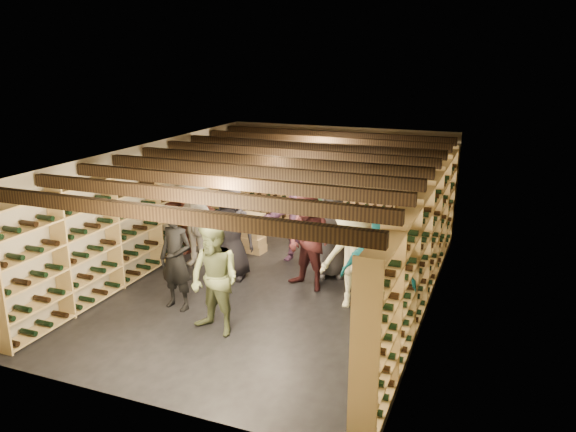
# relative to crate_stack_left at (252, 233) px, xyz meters

# --- Properties ---
(ground) EXTENTS (8.00, 8.00, 0.00)m
(ground) POSITION_rel_crate_stack_left_xyz_m (1.12, -1.35, -0.42)
(ground) COLOR black
(ground) RESTS_ON ground
(walls) EXTENTS (5.52, 8.02, 2.40)m
(walls) POSITION_rel_crate_stack_left_xyz_m (1.12, -1.35, 0.78)
(walls) COLOR tan
(walls) RESTS_ON ground
(ceiling) EXTENTS (5.50, 8.00, 0.01)m
(ceiling) POSITION_rel_crate_stack_left_xyz_m (1.12, -1.35, 1.98)
(ceiling) COLOR beige
(ceiling) RESTS_ON walls
(ceiling_joists) EXTENTS (5.40, 7.12, 0.18)m
(ceiling_joists) POSITION_rel_crate_stack_left_xyz_m (1.12, -1.35, 1.84)
(ceiling_joists) COLOR black
(ceiling_joists) RESTS_ON ground
(wine_rack_left) EXTENTS (0.32, 7.50, 2.15)m
(wine_rack_left) POSITION_rel_crate_stack_left_xyz_m (-1.45, -1.35, 0.65)
(wine_rack_left) COLOR tan
(wine_rack_left) RESTS_ON ground
(wine_rack_right) EXTENTS (0.32, 7.50, 2.15)m
(wine_rack_right) POSITION_rel_crate_stack_left_xyz_m (3.69, -1.35, 0.65)
(wine_rack_right) COLOR tan
(wine_rack_right) RESTS_ON ground
(wine_rack_back) EXTENTS (4.70, 0.30, 2.15)m
(wine_rack_back) POSITION_rel_crate_stack_left_xyz_m (1.12, 2.48, 0.65)
(wine_rack_back) COLOR tan
(wine_rack_back) RESTS_ON ground
(crate_stack_left) EXTENTS (0.54, 0.39, 0.85)m
(crate_stack_left) POSITION_rel_crate_stack_left_xyz_m (0.00, 0.00, 0.00)
(crate_stack_left) COLOR tan
(crate_stack_left) RESTS_ON ground
(crate_stack_right) EXTENTS (0.53, 0.37, 0.51)m
(crate_stack_right) POSITION_rel_crate_stack_left_xyz_m (2.41, 1.34, -0.17)
(crate_stack_right) COLOR tan
(crate_stack_right) RESTS_ON ground
(crate_loose) EXTENTS (0.55, 0.41, 0.17)m
(crate_loose) POSITION_rel_crate_stack_left_xyz_m (1.46, 0.71, -0.34)
(crate_loose) COLOR tan
(crate_loose) RESTS_ON ground
(person_0) EXTENTS (1.00, 0.78, 1.82)m
(person_0) POSITION_rel_crate_stack_left_xyz_m (0.24, -1.41, 0.49)
(person_0) COLOR black
(person_0) RESTS_ON ground
(person_1) EXTENTS (0.68, 0.50, 1.71)m
(person_1) POSITION_rel_crate_stack_left_xyz_m (0.01, -2.91, 0.43)
(person_1) COLOR black
(person_1) RESTS_ON ground
(person_2) EXTENTS (0.98, 0.85, 1.72)m
(person_2) POSITION_rel_crate_stack_left_xyz_m (1.02, -3.44, 0.44)
(person_2) COLOR #58623C
(person_2) RESTS_ON ground
(person_3) EXTENTS (1.13, 0.70, 1.69)m
(person_3) POSITION_rel_crate_stack_left_xyz_m (2.68, -1.80, 0.42)
(person_3) COLOR beige
(person_3) RESTS_ON ground
(person_4) EXTENTS (1.14, 0.53, 1.90)m
(person_4) POSITION_rel_crate_stack_left_xyz_m (3.30, -2.78, 0.53)
(person_4) COLOR #136975
(person_4) RESTS_ON ground
(person_5) EXTENTS (1.71, 0.78, 1.77)m
(person_5) POSITION_rel_crate_stack_left_xyz_m (-1.06, -0.66, 0.46)
(person_5) COLOR brown
(person_5) RESTS_ON ground
(person_8) EXTENTS (1.03, 0.92, 1.77)m
(person_8) POSITION_rel_crate_stack_left_xyz_m (1.75, -1.36, 0.46)
(person_8) COLOR #401A1C
(person_8) RESTS_ON ground
(person_9) EXTENTS (1.30, 0.89, 1.85)m
(person_9) POSITION_rel_crate_stack_left_xyz_m (-0.74, -1.10, 0.50)
(person_9) COLOR #9F9A91
(person_9) RESTS_ON ground
(person_10) EXTENTS (1.15, 0.85, 1.81)m
(person_10) POSITION_rel_crate_stack_left_xyz_m (1.69, -0.15, 0.48)
(person_10) COLOR #2B5133
(person_10) RESTS_ON ground
(person_11) EXTENTS (1.58, 0.78, 1.63)m
(person_11) POSITION_rel_crate_stack_left_xyz_m (1.08, -0.05, 0.39)
(person_11) COLOR #835283
(person_11) RESTS_ON ground
(person_12) EXTENTS (1.02, 0.86, 1.77)m
(person_12) POSITION_rel_crate_stack_left_xyz_m (1.94, -0.64, 0.46)
(person_12) COLOR #313135
(person_12) RESTS_ON ground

